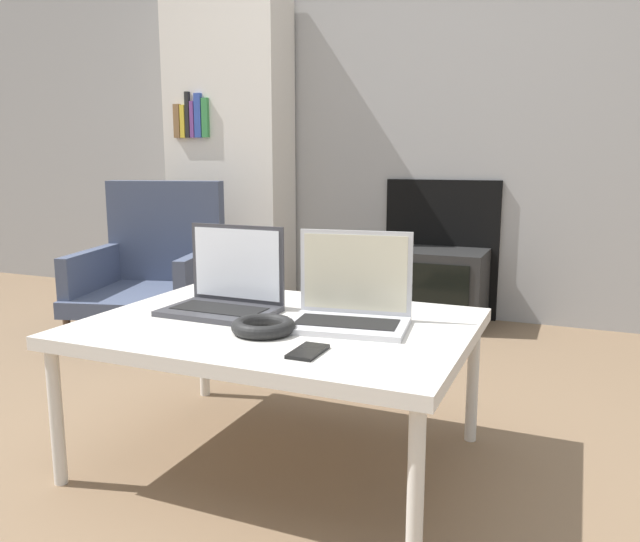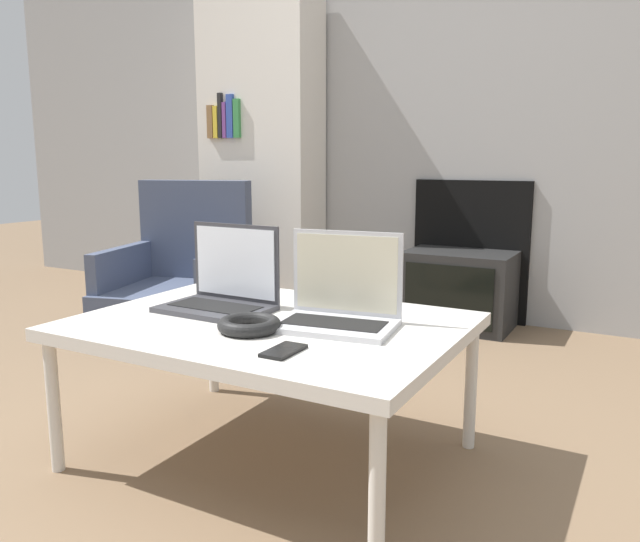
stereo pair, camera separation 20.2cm
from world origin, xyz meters
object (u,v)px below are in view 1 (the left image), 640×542
at_px(headphones, 263,326).
at_px(tv, 432,287).
at_px(laptop_right, 350,303).
at_px(laptop_left, 227,291).
at_px(armchair, 155,265).
at_px(phone, 308,351).

height_order(headphones, tv, headphones).
relative_size(laptop_right, headphones, 2.06).
bearing_deg(laptop_right, laptop_left, 172.02).
height_order(laptop_left, laptop_right, same).
height_order(laptop_right, armchair, armchair).
xyz_separation_m(headphones, armchair, (-1.29, 1.21, -0.11)).
bearing_deg(tv, phone, -85.80).
bearing_deg(laptop_right, tv, 87.02).
distance_m(laptop_left, headphones, 0.28).
height_order(phone, armchair, armchair).
bearing_deg(headphones, armchair, 136.68).
bearing_deg(laptop_left, armchair, 137.01).
xyz_separation_m(laptop_right, phone, (-0.00, -0.29, -0.06)).
height_order(laptop_right, phone, laptop_right).
distance_m(laptop_right, tv, 1.69).
distance_m(headphones, phone, 0.21).
bearing_deg(armchair, laptop_left, -59.41).
bearing_deg(armchair, tv, 10.08).
xyz_separation_m(tv, armchair, (-1.32, -0.63, 0.13)).
distance_m(laptop_right, phone, 0.29).
height_order(headphones, phone, headphones).
height_order(laptop_left, armchair, armchair).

